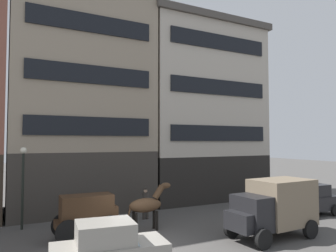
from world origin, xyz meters
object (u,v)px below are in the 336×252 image
(cargo_wagon, at_px, (88,213))
(delivery_truck_near, at_px, (273,206))
(streetlamp_curbside, at_px, (23,176))
(sedan_dark, at_px, (310,200))
(sedan_light, at_px, (109,250))
(pedestrian_officer, at_px, (145,202))
(draft_horse, at_px, (147,205))

(cargo_wagon, distance_m, delivery_truck_near, 8.53)
(streetlamp_curbside, bearing_deg, cargo_wagon, -49.85)
(cargo_wagon, bearing_deg, sedan_dark, -6.19)
(sedan_light, distance_m, pedestrian_officer, 7.93)
(pedestrian_officer, bearing_deg, cargo_wagon, -150.28)
(sedan_light, bearing_deg, sedan_dark, 13.32)
(pedestrian_officer, distance_m, streetlamp_curbside, 6.64)
(sedan_light, relative_size, streetlamp_curbside, 0.94)
(draft_horse, distance_m, delivery_truck_near, 6.02)
(cargo_wagon, xyz_separation_m, streetlamp_curbside, (-2.57, 3.05, 1.52))
(sedan_light, xyz_separation_m, streetlamp_curbside, (-2.17, 7.62, 1.76))
(sedan_dark, xyz_separation_m, sedan_light, (-13.38, -3.17, 0.00))
(streetlamp_curbside, bearing_deg, draft_horse, -28.89)
(sedan_light, bearing_deg, draft_horse, 53.83)
(draft_horse, bearing_deg, streetlamp_curbside, 151.11)
(sedan_light, bearing_deg, pedestrian_officer, 58.16)
(delivery_truck_near, xyz_separation_m, streetlamp_curbside, (-10.23, 6.78, 1.25))
(sedan_dark, relative_size, sedan_light, 0.98)
(sedan_dark, bearing_deg, draft_horse, 172.01)
(delivery_truck_near, relative_size, streetlamp_curbside, 1.07)
(sedan_dark, height_order, sedan_light, same)
(sedan_dark, xyz_separation_m, streetlamp_curbside, (-15.55, 4.45, 1.76))
(sedan_dark, bearing_deg, delivery_truck_near, -156.38)
(sedan_dark, distance_m, sedan_light, 13.75)
(sedan_dark, relative_size, pedestrian_officer, 2.11)
(delivery_truck_near, xyz_separation_m, sedan_dark, (5.32, 2.33, -0.51))
(cargo_wagon, relative_size, sedan_dark, 0.77)
(sedan_dark, bearing_deg, streetlamp_curbside, 164.02)
(draft_horse, bearing_deg, cargo_wagon, 179.99)
(sedan_dark, bearing_deg, sedan_light, -166.68)
(cargo_wagon, relative_size, draft_horse, 1.25)
(cargo_wagon, bearing_deg, delivery_truck_near, -25.97)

